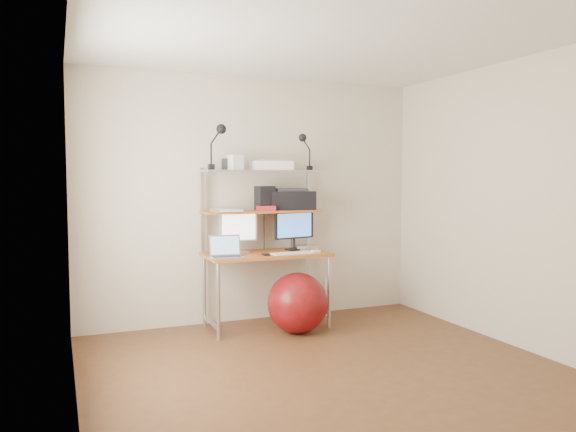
% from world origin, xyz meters
% --- Properties ---
extents(room, '(3.60, 3.60, 3.60)m').
position_xyz_m(room, '(0.00, 0.00, 1.25)').
color(room, brown).
rests_on(room, ground).
extents(computer_desk, '(1.20, 0.60, 1.57)m').
position_xyz_m(computer_desk, '(0.00, 1.50, 0.96)').
color(computer_desk, '#A65B20').
rests_on(computer_desk, ground).
extents(desktop, '(1.20, 0.60, 0.00)m').
position_xyz_m(desktop, '(0.00, 1.44, 0.74)').
color(desktop, '#A65B20').
rests_on(desktop, computer_desk).
extents(mid_shelf, '(1.18, 0.34, 0.00)m').
position_xyz_m(mid_shelf, '(0.00, 1.57, 1.15)').
color(mid_shelf, '#A65B20').
rests_on(mid_shelf, computer_desk).
extents(top_shelf, '(1.18, 0.34, 0.00)m').
position_xyz_m(top_shelf, '(0.00, 1.57, 1.55)').
color(top_shelf, silver).
rests_on(top_shelf, computer_desk).
extents(floor, '(3.60, 3.60, 0.00)m').
position_xyz_m(floor, '(0.00, 0.00, 0.00)').
color(floor, brown).
rests_on(floor, ground).
extents(wall_outlet, '(0.08, 0.01, 0.12)m').
position_xyz_m(wall_outlet, '(0.85, 1.79, 0.30)').
color(wall_outlet, white).
rests_on(wall_outlet, room).
extents(monitor_silver, '(0.38, 0.14, 0.43)m').
position_xyz_m(monitor_silver, '(-0.25, 1.55, 0.97)').
color(monitor_silver, '#B5B5BA').
rests_on(monitor_silver, desktop).
extents(monitor_black, '(0.45, 0.16, 0.46)m').
position_xyz_m(monitor_black, '(0.34, 1.54, 0.97)').
color(monitor_black, black).
rests_on(monitor_black, desktop).
extents(laptop, '(0.31, 0.26, 0.26)m').
position_xyz_m(laptop, '(-0.46, 1.29, 0.78)').
color(laptop, '#B8B8BD').
rests_on(laptop, desktop).
extents(keyboard, '(0.42, 0.14, 0.01)m').
position_xyz_m(keyboard, '(0.21, 1.29, 0.75)').
color(keyboard, white).
rests_on(keyboard, desktop).
extents(mouse, '(0.09, 0.06, 0.02)m').
position_xyz_m(mouse, '(0.46, 1.28, 0.75)').
color(mouse, white).
rests_on(mouse, desktop).
extents(mac_mini, '(0.26, 0.26, 0.04)m').
position_xyz_m(mac_mini, '(0.47, 1.55, 0.76)').
color(mac_mini, '#B8B8BD').
rests_on(mac_mini, desktop).
extents(phone, '(0.07, 0.12, 0.01)m').
position_xyz_m(phone, '(-0.06, 1.29, 0.74)').
color(phone, black).
rests_on(phone, desktop).
extents(printer, '(0.50, 0.39, 0.22)m').
position_xyz_m(printer, '(0.33, 1.60, 1.25)').
color(printer, black).
rests_on(printer, mid_shelf).
extents(nas_cube, '(0.17, 0.17, 0.24)m').
position_xyz_m(nas_cube, '(0.04, 1.58, 1.27)').
color(nas_cube, black).
rests_on(nas_cube, mid_shelf).
extents(red_box, '(0.19, 0.13, 0.05)m').
position_xyz_m(red_box, '(0.02, 1.49, 1.18)').
color(red_box, red).
rests_on(red_box, mid_shelf).
extents(scanner, '(0.41, 0.29, 0.10)m').
position_xyz_m(scanner, '(0.11, 1.58, 1.60)').
color(scanner, white).
rests_on(scanner, top_shelf).
extents(box_white, '(0.15, 0.13, 0.14)m').
position_xyz_m(box_white, '(-0.28, 1.54, 1.62)').
color(box_white, white).
rests_on(box_white, top_shelf).
extents(box_grey, '(0.14, 0.14, 0.11)m').
position_xyz_m(box_grey, '(-0.34, 1.62, 1.61)').
color(box_grey, '#2B2B2D').
rests_on(box_grey, top_shelf).
extents(clip_lamp_left, '(0.17, 0.10, 0.43)m').
position_xyz_m(clip_lamp_left, '(-0.46, 1.45, 1.86)').
color(clip_lamp_left, black).
rests_on(clip_lamp_left, top_shelf).
extents(clip_lamp_right, '(0.15, 0.08, 0.37)m').
position_xyz_m(clip_lamp_right, '(0.43, 1.49, 1.82)').
color(clip_lamp_right, black).
rests_on(clip_lamp_right, top_shelf).
extents(exercise_ball, '(0.58, 0.58, 0.58)m').
position_xyz_m(exercise_ball, '(0.20, 1.13, 0.29)').
color(exercise_ball, maroon).
rests_on(exercise_ball, floor).
extents(paper_stack, '(0.33, 0.39, 0.02)m').
position_xyz_m(paper_stack, '(-0.35, 1.56, 1.16)').
color(paper_stack, white).
rests_on(paper_stack, mid_shelf).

